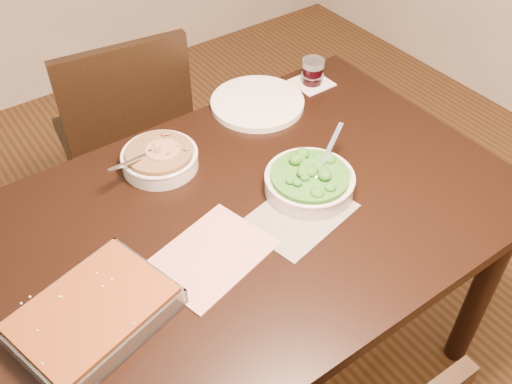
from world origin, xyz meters
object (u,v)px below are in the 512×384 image
at_px(stew_bowl, 160,158).
at_px(wine_tumbler, 313,71).
at_px(dinner_plate, 257,103).
at_px(table, 245,239).
at_px(baking_dish, 94,315).
at_px(broccoli_bowl, 309,181).
at_px(chair_far, 127,133).

distance_m(stew_bowl, wine_tumbler, 0.61).
bearing_deg(dinner_plate, table, -129.82).
height_order(stew_bowl, dinner_plate, stew_bowl).
xyz_separation_m(stew_bowl, baking_dish, (-0.35, -0.36, -0.00)).
relative_size(broccoli_bowl, chair_far, 0.27).
bearing_deg(table, dinner_plate, 50.18).
height_order(baking_dish, chair_far, chair_far).
height_order(table, wine_tumbler, wine_tumbler).
distance_m(baking_dish, dinner_plate, 0.86).
bearing_deg(baking_dish, broccoli_bowl, -9.99).
distance_m(table, dinner_plate, 0.48).
bearing_deg(broccoli_bowl, chair_far, 101.71).
relative_size(baking_dish, wine_tumbler, 4.45).
relative_size(broccoli_bowl, dinner_plate, 0.87).
xyz_separation_m(stew_bowl, broccoli_bowl, (0.27, -0.31, 0.00)).
bearing_deg(dinner_plate, stew_bowl, -168.24).
bearing_deg(wine_tumbler, baking_dish, -155.04).
xyz_separation_m(table, broccoli_bowl, (0.18, -0.03, 0.13)).
xyz_separation_m(broccoli_bowl, chair_far, (-0.17, 0.80, -0.27)).
distance_m(baking_dish, wine_tumbler, 1.05).
xyz_separation_m(stew_bowl, chair_far, (0.10, 0.49, -0.27)).
xyz_separation_m(table, stew_bowl, (-0.08, 0.28, 0.12)).
bearing_deg(chair_far, dinner_plate, 132.26).
bearing_deg(wine_tumbler, broccoli_bowl, -130.61).
bearing_deg(stew_bowl, dinner_plate, 11.76).
relative_size(table, dinner_plate, 4.86).
bearing_deg(stew_bowl, baking_dish, -134.06).
bearing_deg(stew_bowl, wine_tumbler, 7.54).
relative_size(stew_bowl, wine_tumbler, 2.77).
height_order(stew_bowl, chair_far, chair_far).
bearing_deg(table, baking_dish, -169.14).
xyz_separation_m(stew_bowl, dinner_plate, (0.38, 0.08, -0.02)).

